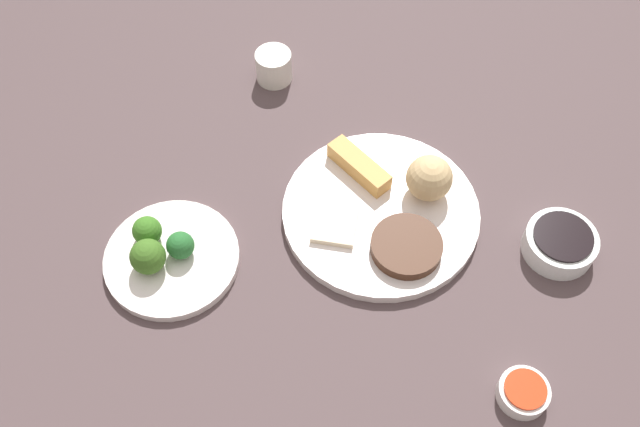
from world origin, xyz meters
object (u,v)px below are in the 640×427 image
object	(u,v)px
sauce_ramekin_sweet_and_sour	(523,393)
soy_sauce_bowl	(560,244)
main_plate	(381,212)
broccoli_plate	(172,258)
teacup	(274,66)

from	to	relation	value
sauce_ramekin_sweet_and_sour	soy_sauce_bowl	bearing A→B (deg)	-4.55
main_plate	broccoli_plate	world-z (taller)	main_plate
main_plate	teacup	world-z (taller)	teacup
broccoli_plate	sauce_ramekin_sweet_and_sour	size ratio (longest dim) A/B	2.95
main_plate	sauce_ramekin_sweet_and_sour	distance (m)	0.32
soy_sauce_bowl	teacup	bearing A→B (deg)	67.72
main_plate	broccoli_plate	distance (m)	0.31
soy_sauce_bowl	sauce_ramekin_sweet_and_sour	xyz separation A→B (m)	(-0.23, 0.02, -0.01)
broccoli_plate	teacup	bearing A→B (deg)	-3.24
soy_sauce_bowl	sauce_ramekin_sweet_and_sour	distance (m)	0.23
teacup	sauce_ramekin_sweet_and_sour	bearing A→B (deg)	-132.17
sauce_ramekin_sweet_and_sour	teacup	world-z (taller)	teacup
broccoli_plate	teacup	xyz separation A→B (m)	(0.39, -0.02, 0.02)
main_plate	soy_sauce_bowl	bearing A→B (deg)	-86.58
broccoli_plate	teacup	world-z (taller)	teacup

